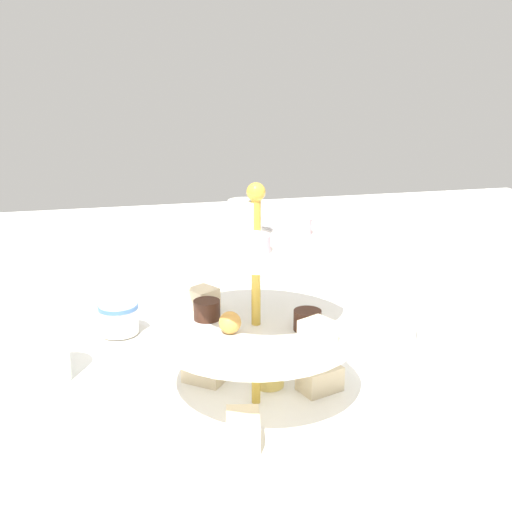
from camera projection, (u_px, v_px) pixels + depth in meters
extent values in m
plane|color=white|center=(256.00, 410.00, 0.69)|extent=(2.40, 2.40, 0.00)
cylinder|color=white|center=(256.00, 406.00, 0.69)|extent=(0.28, 0.28, 0.01)
cylinder|color=white|center=(256.00, 328.00, 0.67)|extent=(0.23, 0.23, 0.01)
cylinder|color=white|center=(256.00, 244.00, 0.64)|extent=(0.18, 0.18, 0.01)
cylinder|color=gold|center=(256.00, 307.00, 0.66)|extent=(0.01, 0.01, 0.25)
sphere|color=gold|center=(256.00, 192.00, 0.62)|extent=(0.02, 0.02, 0.02)
cube|color=beige|center=(205.00, 369.00, 0.74)|extent=(0.06, 0.06, 0.03)
cube|color=beige|center=(243.00, 430.00, 0.61)|extent=(0.05, 0.04, 0.03)
cube|color=beige|center=(320.00, 378.00, 0.71)|extent=(0.05, 0.06, 0.03)
cylinder|color=#E5C660|center=(269.00, 380.00, 0.73)|extent=(0.04, 0.04, 0.01)
cylinder|color=#381E14|center=(207.00, 310.00, 0.68)|extent=(0.03, 0.03, 0.02)
cylinder|color=#381E14|center=(307.00, 320.00, 0.65)|extent=(0.03, 0.03, 0.02)
cube|color=beige|center=(203.00, 298.00, 0.71)|extent=(0.04, 0.04, 0.02)
cube|color=beige|center=(318.00, 332.00, 0.61)|extent=(0.04, 0.04, 0.02)
sphere|color=gold|center=(230.00, 322.00, 0.64)|extent=(0.02, 0.02, 0.02)
cylinder|color=#F2B7C1|center=(296.00, 226.00, 0.66)|extent=(0.03, 0.03, 0.02)
cylinder|color=#F2B7C1|center=(218.00, 225.00, 0.66)|extent=(0.03, 0.03, 0.02)
cylinder|color=#F2B7C1|center=(253.00, 243.00, 0.59)|extent=(0.03, 0.03, 0.02)
cylinder|color=white|center=(245.00, 219.00, 0.64)|extent=(0.04, 0.04, 0.04)
cube|color=silver|center=(292.00, 246.00, 0.61)|extent=(0.08, 0.05, 0.00)
cube|color=silver|center=(270.00, 228.00, 0.68)|extent=(0.09, 0.04, 0.00)
cylinder|color=silver|center=(446.00, 317.00, 0.79)|extent=(0.07, 0.07, 0.13)
cylinder|color=silver|center=(43.00, 353.00, 0.75)|extent=(0.06, 0.06, 0.08)
cylinder|color=white|center=(120.00, 334.00, 0.89)|extent=(0.09, 0.09, 0.01)
cylinder|color=white|center=(119.00, 318.00, 0.88)|extent=(0.06, 0.06, 0.04)
cylinder|color=#4772B2|center=(118.00, 306.00, 0.88)|extent=(0.06, 0.06, 0.01)
cube|color=silver|center=(261.00, 306.00, 1.01)|extent=(0.04, 0.17, 0.00)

